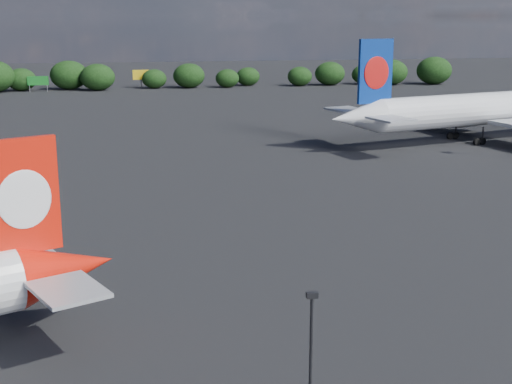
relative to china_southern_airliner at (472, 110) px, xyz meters
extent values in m
plane|color=black|center=(-66.16, -13.33, -5.51)|extent=(500.00, 500.00, 0.00)
cone|color=red|center=(-64.70, -66.38, -1.14)|extent=(8.19, 6.92, 4.37)
cube|color=red|center=(-67.08, -67.49, 4.46)|extent=(4.55, 2.42, 7.87)
ellipsoid|color=white|center=(-66.97, -67.73, 4.30)|extent=(3.40, 1.71, 4.02)
ellipsoid|color=white|center=(-67.19, -67.25, 4.30)|extent=(3.40, 1.71, 4.02)
cube|color=#ACAFB5|center=(-64.26, -71.48, -0.79)|extent=(5.78, 6.42, 0.26)
cube|color=#ACAFB5|center=(-68.31, -62.76, -0.79)|extent=(5.78, 6.42, 0.26)
cylinder|color=white|center=(1.87, 0.50, 0.18)|extent=(43.22, 16.73, 5.69)
cone|color=white|center=(-23.39, -6.30, 0.18)|extent=(10.27, 7.86, 5.69)
cube|color=navy|center=(-20.10, -5.41, 7.46)|extent=(6.19, 2.18, 10.24)
ellipsoid|color=red|center=(-20.01, -5.74, 7.25)|extent=(4.67, 1.46, 5.23)
ellipsoid|color=red|center=(-20.18, -5.08, 7.25)|extent=(4.67, 1.46, 5.23)
cube|color=#ACAFB5|center=(-19.57, -11.75, 0.63)|extent=(6.72, 7.92, 0.34)
cube|color=#ACAFB5|center=(-22.82, 0.33, 0.63)|extent=(6.72, 7.92, 0.34)
cube|color=#ACAFB5|center=(0.22, 15.37, -1.64)|extent=(13.06, 23.89, 0.63)
cylinder|color=#ACAFB5|center=(3.90, 10.47, -3.12)|extent=(6.29, 4.44, 3.07)
cube|color=#ACAFB5|center=(3.90, 10.47, -2.32)|extent=(2.51, 0.98, 1.36)
cylinder|color=black|center=(0.56, -3.38, -3.80)|extent=(0.39, 0.39, 2.84)
cylinder|color=black|center=(0.56, -3.38, -4.88)|extent=(1.34, 0.82, 1.25)
cylinder|color=black|center=(-0.65, -3.71, -4.88)|extent=(1.34, 0.82, 1.25)
cylinder|color=black|center=(-1.21, 3.21, -3.80)|extent=(0.39, 0.39, 2.84)
cylinder|color=black|center=(-1.21, 3.21, -4.88)|extent=(1.34, 0.82, 1.25)
cylinder|color=black|center=(-2.42, 2.88, -4.88)|extent=(1.34, 0.82, 1.25)
cylinder|color=black|center=(-51.88, -84.81, -1.21)|extent=(0.16, 0.16, 8.60)
cube|color=black|center=(-51.88, -84.81, 3.24)|extent=(0.55, 0.30, 0.28)
cube|color=#156B1F|center=(-84.16, 102.67, -2.31)|extent=(6.00, 0.30, 2.60)
cylinder|color=gray|center=(-86.66, 102.67, -4.51)|extent=(0.20, 0.20, 2.00)
cylinder|color=gray|center=(-81.66, 102.67, -4.51)|extent=(0.20, 0.20, 2.00)
cube|color=yellow|center=(-54.16, 108.67, -1.51)|extent=(5.00, 0.30, 3.00)
cylinder|color=gray|center=(-54.16, 108.67, -4.26)|extent=(0.30, 0.30, 2.50)
ellipsoid|color=black|center=(-89.23, 106.00, -2.19)|extent=(8.63, 7.30, 6.64)
ellipsoid|color=black|center=(-75.59, 107.45, -1.18)|extent=(11.25, 9.52, 8.65)
ellipsoid|color=black|center=(-67.07, 102.94, -1.57)|extent=(10.24, 8.67, 7.88)
ellipsoid|color=black|center=(-50.25, 106.22, -2.59)|extent=(7.57, 6.41, 5.83)
ellipsoid|color=black|center=(-39.64, 105.77, -1.76)|extent=(9.73, 8.24, 7.49)
ellipsoid|color=black|center=(-27.85, 104.77, -2.68)|extent=(7.36, 6.23, 5.66)
ellipsoid|color=black|center=(-20.49, 109.68, -2.61)|extent=(7.53, 6.37, 5.79)
ellipsoid|color=black|center=(-4.53, 105.66, -2.48)|extent=(7.86, 6.65, 6.05)
ellipsoid|color=black|center=(5.53, 106.24, -1.79)|extent=(9.68, 8.19, 7.44)
ellipsoid|color=black|center=(17.37, 107.27, -2.36)|extent=(8.18, 6.92, 6.29)
ellipsoid|color=black|center=(25.42, 103.96, -1.47)|extent=(10.50, 8.88, 8.08)
ellipsoid|color=black|center=(39.62, 103.02, -1.07)|extent=(11.54, 9.76, 8.88)
camera|label=1|loc=(-60.36, -115.37, 16.11)|focal=50.00mm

